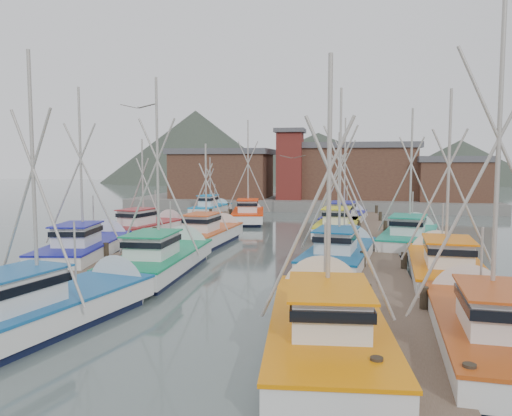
% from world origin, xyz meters
% --- Properties ---
extents(ground, '(260.00, 260.00, 0.00)m').
position_xyz_m(ground, '(0.00, 0.00, 0.00)').
color(ground, '#556662').
rests_on(ground, ground).
extents(dock_left, '(2.30, 46.00, 1.50)m').
position_xyz_m(dock_left, '(-7.00, 4.04, 0.21)').
color(dock_left, '#4E3E30').
rests_on(dock_left, ground).
extents(dock_right, '(2.30, 46.00, 1.50)m').
position_xyz_m(dock_right, '(7.00, 4.04, 0.21)').
color(dock_right, '#4E3E30').
rests_on(dock_right, ground).
extents(quay, '(44.00, 16.00, 1.20)m').
position_xyz_m(quay, '(0.00, 37.00, 0.60)').
color(quay, slate).
rests_on(quay, ground).
extents(shed_left, '(12.72, 8.48, 6.20)m').
position_xyz_m(shed_left, '(-11.00, 35.00, 4.34)').
color(shed_left, brown).
rests_on(shed_left, quay).
extents(shed_center, '(14.84, 9.54, 6.90)m').
position_xyz_m(shed_center, '(6.00, 37.00, 4.69)').
color(shed_center, brown).
rests_on(shed_center, quay).
extents(shed_right, '(8.48, 6.36, 5.20)m').
position_xyz_m(shed_right, '(17.00, 34.00, 3.84)').
color(shed_right, brown).
rests_on(shed_right, quay).
extents(lookout_tower, '(3.60, 3.60, 8.50)m').
position_xyz_m(lookout_tower, '(-2.00, 33.00, 5.55)').
color(lookout_tower, maroon).
rests_on(lookout_tower, quay).
extents(distant_hills, '(175.00, 140.00, 42.00)m').
position_xyz_m(distant_hills, '(-12.76, 122.59, 0.00)').
color(distant_hills, '#3C4539').
rests_on(distant_hills, ground).
extents(boat_0, '(4.71, 9.74, 10.04)m').
position_xyz_m(boat_0, '(-4.62, -12.12, 0.69)').
color(boat_0, black).
rests_on(boat_0, ground).
extents(boat_1, '(4.22, 10.69, 9.71)m').
position_xyz_m(boat_1, '(4.65, -12.02, 0.68)').
color(boat_1, black).
rests_on(boat_1, ground).
extents(boat_3, '(4.76, 9.58, 12.05)m').
position_xyz_m(boat_3, '(9.44, -11.58, 0.70)').
color(boat_3, black).
rests_on(boat_3, ground).
extents(boat_4, '(4.28, 9.90, 10.69)m').
position_xyz_m(boat_4, '(-4.12, -3.18, 0.69)').
color(boat_4, black).
rests_on(boat_4, ground).
extents(boat_5, '(4.16, 9.82, 10.34)m').
position_xyz_m(boat_5, '(4.87, -0.13, 0.69)').
color(boat_5, black).
rests_on(boat_5, ground).
extents(boat_6, '(4.55, 10.03, 10.72)m').
position_xyz_m(boat_6, '(-9.82, -0.72, 0.69)').
color(boat_6, black).
rests_on(boat_6, ground).
extents(boat_7, '(4.03, 9.88, 9.86)m').
position_xyz_m(boat_7, '(9.78, -2.53, 0.69)').
color(boat_7, black).
rests_on(boat_7, ground).
extents(boat_8, '(3.29, 9.09, 7.68)m').
position_xyz_m(boat_8, '(-4.30, 5.94, 0.68)').
color(boat_8, black).
rests_on(boat_8, ground).
extents(boat_9, '(3.62, 9.70, 8.80)m').
position_xyz_m(boat_9, '(4.45, 12.14, 0.68)').
color(boat_9, black).
rests_on(boat_9, ground).
extents(boat_10, '(4.27, 9.19, 8.14)m').
position_xyz_m(boat_10, '(-9.83, 8.29, 0.68)').
color(boat_10, black).
rests_on(boat_10, ground).
extents(boat_11, '(4.96, 10.30, 10.08)m').
position_xyz_m(boat_11, '(9.33, 7.28, 0.69)').
color(boat_11, black).
rests_on(boat_11, ground).
extents(boat_12, '(4.31, 9.46, 10.38)m').
position_xyz_m(boat_12, '(-4.30, 19.18, 0.69)').
color(boat_12, black).
rests_on(boat_12, ground).
extents(boat_13, '(4.20, 10.10, 10.43)m').
position_xyz_m(boat_13, '(4.87, 17.89, 0.69)').
color(boat_13, black).
rests_on(boat_13, ground).
extents(boat_14, '(2.96, 7.84, 6.77)m').
position_xyz_m(boat_14, '(-9.29, 24.18, 0.68)').
color(boat_14, black).
rests_on(boat_14, ground).
extents(gull_near, '(1.54, 0.60, 0.24)m').
position_xyz_m(gull_near, '(-3.57, -7.30, 7.99)').
color(gull_near, slate).
rests_on(gull_near, ground).
extents(gull_far, '(1.55, 0.66, 0.24)m').
position_xyz_m(gull_far, '(1.96, 1.77, 5.96)').
color(gull_far, slate).
rests_on(gull_far, ground).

